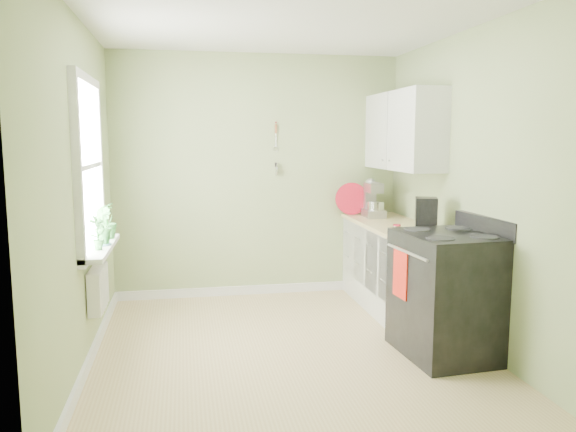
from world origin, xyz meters
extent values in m
cube|color=tan|center=(0.00, 0.00, -0.01)|extent=(3.20, 3.60, 0.02)
cube|color=white|center=(0.00, 0.00, 2.71)|extent=(3.20, 3.60, 0.02)
cube|color=#A1B078|center=(0.00, 1.81, 1.35)|extent=(3.20, 0.02, 2.70)
cube|color=#A1B078|center=(-1.61, 0.00, 1.35)|extent=(0.02, 3.60, 2.70)
cube|color=#A1B078|center=(1.61, 0.00, 1.35)|extent=(0.02, 3.60, 2.70)
cube|color=white|center=(1.30, 1.00, 0.43)|extent=(0.60, 1.60, 0.87)
cube|color=beige|center=(1.29, 1.00, 0.89)|extent=(0.64, 1.60, 0.04)
cube|color=white|center=(1.43, 1.10, 1.85)|extent=(0.35, 1.40, 0.80)
cube|color=white|center=(-1.59, 0.30, 1.55)|extent=(0.02, 1.00, 1.30)
cube|color=white|center=(-1.57, 0.30, 2.24)|extent=(0.06, 1.14, 0.07)
cube|color=white|center=(-1.57, 0.30, 0.86)|extent=(0.06, 1.14, 0.07)
cube|color=white|center=(-1.57, 0.30, 1.55)|extent=(0.04, 1.00, 0.04)
cube|color=white|center=(-1.51, 0.30, 0.88)|extent=(0.18, 1.14, 0.04)
cube|color=white|center=(-1.54, 0.25, 0.55)|extent=(0.12, 0.50, 0.35)
cylinder|color=beige|center=(0.20, 1.78, 1.88)|extent=(0.02, 0.02, 0.10)
cylinder|color=silver|center=(0.20, 1.78, 1.76)|extent=(0.01, 0.01, 0.16)
cylinder|color=silver|center=(0.20, 1.78, 1.42)|extent=(0.01, 0.14, 0.14)
cube|color=black|center=(1.27, -0.31, 0.49)|extent=(0.77, 0.88, 0.98)
cube|color=black|center=(1.27, -0.31, 1.00)|extent=(0.77, 0.88, 0.03)
cube|color=black|center=(1.59, -0.31, 1.07)|extent=(0.13, 0.83, 0.15)
cylinder|color=#B2B2B7|center=(0.91, -0.31, 0.87)|extent=(0.07, 0.68, 0.02)
cube|color=red|center=(0.91, -0.20, 0.68)|extent=(0.04, 0.24, 0.41)
cube|color=#B2B2B7|center=(1.24, 1.43, 0.95)|extent=(0.23, 0.33, 0.08)
cube|color=#B2B2B7|center=(1.24, 1.56, 1.10)|extent=(0.13, 0.09, 0.23)
cube|color=#B2B2B7|center=(1.24, 1.45, 1.24)|extent=(0.17, 0.33, 0.11)
sphere|color=#B2B2B7|center=(1.24, 1.56, 1.27)|extent=(0.13, 0.13, 0.13)
cylinder|color=silver|center=(1.24, 1.36, 1.02)|extent=(0.18, 0.18, 0.15)
cylinder|color=silver|center=(1.10, 1.72, 0.99)|extent=(0.12, 0.12, 0.16)
cone|color=silver|center=(1.10, 1.72, 1.09)|extent=(0.12, 0.12, 0.04)
cylinder|color=silver|center=(1.01, 1.72, 1.02)|extent=(0.11, 0.05, 0.08)
cube|color=black|center=(1.34, 0.30, 1.07)|extent=(0.25, 0.26, 0.33)
cylinder|color=black|center=(1.31, 0.30, 0.98)|extent=(0.10, 0.10, 0.11)
cylinder|color=maroon|center=(1.05, 1.66, 1.09)|extent=(0.37, 0.12, 0.37)
cylinder|color=tan|center=(1.10, 0.38, 0.94)|extent=(0.07, 0.07, 0.07)
cylinder|color=maroon|center=(1.10, 0.38, 0.98)|extent=(0.07, 0.07, 0.01)
imported|color=#317432|center=(-1.50, 0.09, 1.04)|extent=(0.17, 0.18, 0.28)
imported|color=#317432|center=(-1.50, 0.34, 1.06)|extent=(0.21, 0.22, 0.31)
imported|color=#317432|center=(-1.50, 0.63, 1.06)|extent=(0.23, 0.23, 0.32)
camera|label=1|loc=(-0.83, -4.45, 1.77)|focal=35.00mm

